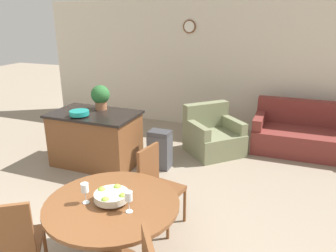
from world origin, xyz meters
The scene contains 13 objects.
wall_back centered at (0.00, 5.43, 1.35)m, with size 8.00×0.09×2.70m.
dining_table centered at (0.26, 0.79, 0.58)m, with size 1.24×1.24×0.75m.
dining_chair_near_left centered at (-0.40, 0.24, 0.53)m, with size 0.58×0.58×0.95m.
dining_chair_far_side centered at (0.34, 1.64, 0.53)m, with size 0.49×0.49×0.95m.
fruit_bowl centered at (0.26, 0.79, 0.81)m, with size 0.32×0.32×0.12m.
wine_glass_left centered at (0.05, 0.69, 0.89)m, with size 0.07×0.07×0.20m.
wine_glass_right centered at (0.48, 0.70, 0.89)m, with size 0.07×0.07×0.20m.
kitchen_island centered at (-1.26, 2.81, 0.44)m, with size 1.40×0.87×0.88m.
teal_bowl centered at (-1.36, 2.56, 0.94)m, with size 0.30×0.30×0.09m.
potted_plant centered at (-1.27, 3.04, 1.11)m, with size 0.31×0.31×0.41m.
trash_bin centered at (-0.22, 3.05, 0.31)m, with size 0.35×0.25×0.63m.
couch centered at (2.05, 4.65, 0.30)m, with size 1.95×1.00×0.88m.
armchair centered at (0.43, 3.97, 0.29)m, with size 1.19×1.19×0.86m.
Camera 1 is at (1.69, -1.46, 2.36)m, focal length 35.00 mm.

